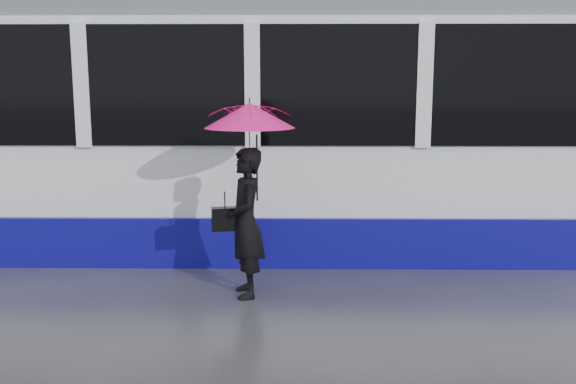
{
  "coord_description": "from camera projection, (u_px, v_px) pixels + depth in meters",
  "views": [
    {
      "loc": [
        0.19,
        -6.29,
        2.28
      ],
      "look_at": [
        0.1,
        0.38,
        1.1
      ],
      "focal_mm": 40.0,
      "sensor_mm": 36.0,
      "label": 1
    }
  ],
  "objects": [
    {
      "name": "rails",
      "position": [
        283.0,
        242.0,
        9.05
      ],
      "size": [
        34.0,
        1.51,
        0.02
      ],
      "color": "#3F3D38",
      "rests_on": "ground"
    },
    {
      "name": "ground",
      "position": [
        278.0,
        304.0,
        6.59
      ],
      "size": [
        90.0,
        90.0,
        0.0
      ],
      "primitive_type": "plane",
      "color": "#2B2B30",
      "rests_on": "ground"
    },
    {
      "name": "umbrella",
      "position": [
        250.0,
        133.0,
        6.55
      ],
      "size": [
        1.1,
        1.1,
        1.07
      ],
      "rotation": [
        0.0,
        0.0,
        0.21
      ],
      "color": "#E11273",
      "rests_on": "ground"
    },
    {
      "name": "tram",
      "position": [
        5.0,
        126.0,
        8.81
      ],
      "size": [
        26.0,
        2.56,
        3.35
      ],
      "color": "white",
      "rests_on": "ground"
    },
    {
      "name": "woman",
      "position": [
        246.0,
        223.0,
        6.72
      ],
      "size": [
        0.49,
        0.64,
        1.58
      ],
      "primitive_type": "imported",
      "rotation": [
        0.0,
        0.0,
        -1.36
      ],
      "color": "black",
      "rests_on": "ground"
    },
    {
      "name": "handbag",
      "position": [
        225.0,
        219.0,
        6.73
      ],
      "size": [
        0.3,
        0.18,
        0.42
      ],
      "rotation": [
        0.0,
        0.0,
        0.21
      ],
      "color": "black",
      "rests_on": "ground"
    }
  ]
}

